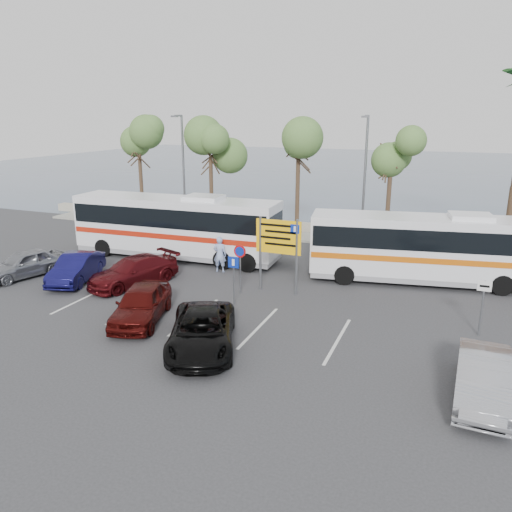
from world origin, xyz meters
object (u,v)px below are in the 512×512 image
at_px(pedestrian_near, 220,254).
at_px(pedestrian_far, 324,258).
at_px(car_silver_b, 483,379).
at_px(car_red, 141,304).
at_px(car_maroon, 133,271).
at_px(coach_bus_right, 429,251).
at_px(car_blue, 76,268).
at_px(street_lamp_right, 365,174).
at_px(street_lamp_left, 183,166).
at_px(car_silver_a, 24,264).
at_px(suv_black, 202,331).
at_px(direction_sign, 278,243).
at_px(coach_bus_left, 176,229).

height_order(pedestrian_near, pedestrian_far, pedestrian_near).
bearing_deg(car_silver_b, car_red, 176.12).
bearing_deg(car_maroon, coach_bus_right, 43.33).
xyz_separation_m(coach_bus_right, pedestrian_near, (-10.45, -2.23, -0.70)).
bearing_deg(pedestrian_near, car_blue, 26.38).
bearing_deg(street_lamp_right, car_silver_b, -68.18).
height_order(street_lamp_left, car_silver_a, street_lamp_left).
bearing_deg(suv_black, car_silver_b, -22.67).
bearing_deg(car_maroon, suv_black, -17.22).
xyz_separation_m(coach_bus_right, car_red, (-10.50, -9.40, -0.93)).
distance_m(street_lamp_right, pedestrian_far, 7.94).
distance_m(direction_sign, car_silver_a, 13.41).
xyz_separation_m(car_maroon, car_silver_b, (15.77, -4.89, 0.01)).
bearing_deg(pedestrian_far, coach_bus_left, 88.17).
bearing_deg(car_silver_a, car_maroon, 26.42).
bearing_deg(car_maroon, coach_bus_left, 116.06).
distance_m(street_lamp_left, car_silver_a, 13.83).
bearing_deg(car_silver_a, street_lamp_left, 97.40).
xyz_separation_m(car_silver_a, car_silver_b, (21.77, -3.79, -0.00)).
xyz_separation_m(direction_sign, car_silver_b, (8.76, -6.58, -1.73)).
distance_m(street_lamp_right, coach_bus_left, 12.15).
height_order(car_maroon, pedestrian_near, pedestrian_near).
xyz_separation_m(street_lamp_right, coach_bus_right, (4.50, -6.29, -2.93)).
bearing_deg(suv_black, car_blue, 132.02).
distance_m(coach_bus_right, car_red, 14.12).
height_order(car_blue, car_maroon, car_blue).
distance_m(car_maroon, car_red, 4.74).
relative_size(suv_black, car_silver_b, 1.15).
bearing_deg(suv_black, street_lamp_right, 58.27).
height_order(coach_bus_left, car_blue, coach_bus_left).
distance_m(car_silver_a, car_silver_b, 22.10).
bearing_deg(pedestrian_far, coach_bus_right, -83.74).
xyz_separation_m(direction_sign, car_silver_a, (-13.00, -2.79, -1.73)).
bearing_deg(pedestrian_far, car_blue, 114.55).
bearing_deg(street_lamp_right, car_blue, -133.45).
bearing_deg(suv_black, pedestrian_far, 55.92).
bearing_deg(street_lamp_left, car_red, -65.96).
bearing_deg(pedestrian_far, street_lamp_left, 58.64).
distance_m(coach_bus_left, suv_black, 12.25).
xyz_separation_m(car_red, suv_black, (3.50, -1.32, -0.06)).
height_order(direction_sign, car_maroon, direction_sign).
bearing_deg(coach_bus_right, car_red, -138.16).
relative_size(coach_bus_left, car_maroon, 2.59).
height_order(car_red, pedestrian_near, pedestrian_near).
bearing_deg(car_blue, street_lamp_right, 28.93).
relative_size(direction_sign, car_maroon, 0.76).
height_order(coach_bus_left, suv_black, coach_bus_left).
relative_size(street_lamp_right, car_red, 1.84).
xyz_separation_m(car_silver_a, car_maroon, (6.00, 1.10, -0.02)).
xyz_separation_m(car_blue, car_maroon, (3.00, 0.65, -0.01)).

